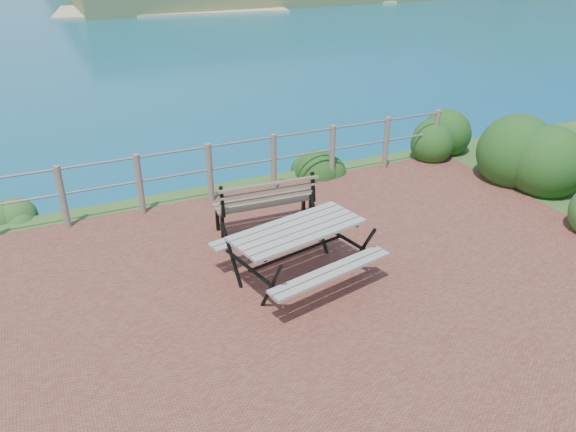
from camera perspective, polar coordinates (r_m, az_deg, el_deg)
name	(u,v)px	position (r m, az deg, el deg)	size (l,w,h in m)	color
ground	(297,309)	(6.87, 0.87, -9.44)	(10.00, 7.00, 0.12)	brown
safety_railing	(210,170)	(9.35, -7.97, 4.69)	(9.40, 0.10, 1.00)	#6B5B4C
picnic_table	(297,248)	(7.18, 0.95, -3.22)	(1.83, 1.47, 0.73)	gray
park_bench	(264,194)	(8.41, -2.44, 2.28)	(1.54, 0.46, 0.86)	brown
shrub_right_front	(529,179)	(11.27, 23.27, 3.48)	(1.41, 1.41, 2.00)	#154718
shrub_right_edge	(438,155)	(11.89, 14.96, 5.96)	(1.03, 1.03, 1.47)	#154718
shrub_lip_west	(8,217)	(10.01, -26.59, -0.12)	(0.69, 0.69, 0.40)	#2B5A22
shrub_lip_east	(312,171)	(10.72, 2.44, 4.57)	(0.88, 0.88, 0.67)	#154718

